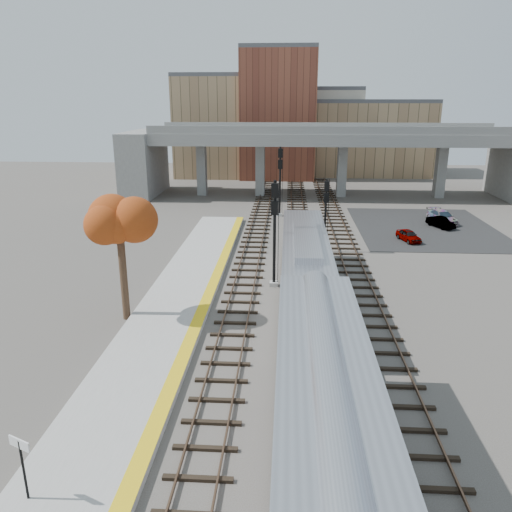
% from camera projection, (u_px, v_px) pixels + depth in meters
% --- Properties ---
extents(ground, '(160.00, 160.00, 0.00)m').
position_uv_depth(ground, '(289.00, 357.00, 25.65)').
color(ground, '#47423D').
rests_on(ground, ground).
extents(platform, '(4.50, 60.00, 0.35)m').
position_uv_depth(platform, '(151.00, 350.00, 26.03)').
color(platform, '#9E9E99').
rests_on(platform, ground).
extents(yellow_strip, '(0.70, 60.00, 0.01)m').
position_uv_depth(yellow_strip, '(186.00, 348.00, 25.87)').
color(yellow_strip, yellow).
rests_on(yellow_strip, platform).
extents(tracks, '(10.70, 95.00, 0.25)m').
position_uv_depth(tracks, '(302.00, 275.00, 37.47)').
color(tracks, black).
rests_on(tracks, ground).
extents(overpass, '(54.00, 12.00, 9.50)m').
position_uv_depth(overpass, '(327.00, 153.00, 66.42)').
color(overpass, slate).
rests_on(overpass, ground).
extents(buildings_far, '(43.00, 21.00, 20.60)m').
position_uv_depth(buildings_far, '(297.00, 128.00, 86.54)').
color(buildings_far, tan).
rests_on(buildings_far, ground).
extents(parking_lot, '(14.00, 18.00, 0.04)m').
position_uv_depth(parking_lot, '(425.00, 227.00, 51.45)').
color(parking_lot, black).
rests_on(parking_lot, ground).
extents(locomotive, '(3.02, 19.05, 4.10)m').
position_uv_depth(locomotive, '(305.00, 266.00, 32.51)').
color(locomotive, '#A8AAB2').
rests_on(locomotive, ground).
extents(signal_mast_near, '(0.60, 0.64, 7.53)m').
position_uv_depth(signal_mast_near, '(274.00, 234.00, 34.26)').
color(signal_mast_near, '#9E9E99').
rests_on(signal_mast_near, ground).
extents(signal_mast_mid, '(0.60, 0.64, 6.33)m').
position_uv_depth(signal_mast_mid, '(325.00, 218.00, 42.38)').
color(signal_mast_mid, '#9E9E99').
rests_on(signal_mast_mid, ground).
extents(signal_mast_far, '(0.60, 0.64, 7.70)m').
position_uv_depth(signal_mast_far, '(280.00, 181.00, 55.33)').
color(signal_mast_far, '#9E9E99').
rests_on(signal_mast_far, ground).
extents(station_sign, '(0.84, 0.41, 2.27)m').
position_uv_depth(station_sign, '(21.00, 456.00, 15.68)').
color(station_sign, black).
rests_on(station_sign, platform).
extents(tree, '(3.60, 3.60, 8.07)m').
position_uv_depth(tree, '(119.00, 222.00, 28.42)').
color(tree, '#382619').
rests_on(tree, ground).
extents(car_a, '(2.10, 3.33, 1.06)m').
position_uv_depth(car_a, '(409.00, 236.00, 46.29)').
color(car_a, '#99999E').
rests_on(car_a, parking_lot).
extents(car_b, '(2.44, 3.51, 1.10)m').
position_uv_depth(car_b, '(441.00, 222.00, 51.16)').
color(car_b, '#99999E').
rests_on(car_b, parking_lot).
extents(car_c, '(2.66, 4.75, 1.30)m').
position_uv_depth(car_c, '(442.00, 217.00, 53.09)').
color(car_c, '#99999E').
rests_on(car_c, parking_lot).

